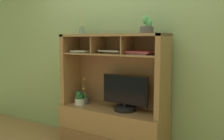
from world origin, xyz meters
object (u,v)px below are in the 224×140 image
(potted_fern, at_px, (80,98))
(magazine_stack_left, at_px, (114,52))
(tv_monitor, at_px, (125,96))
(diffuser_bottle, at_px, (82,31))
(potted_orchid, at_px, (84,101))
(media_console, at_px, (112,116))
(magazine_stack_centre, at_px, (83,51))
(magazine_stack_right, at_px, (141,53))
(potted_succulent, at_px, (147,27))

(potted_fern, relative_size, magazine_stack_left, 0.57)
(tv_monitor, height_order, magazine_stack_left, magazine_stack_left)
(magazine_stack_left, distance_m, diffuser_bottle, 0.53)
(potted_orchid, height_order, magazine_stack_left, magazine_stack_left)
(media_console, height_order, diffuser_bottle, diffuser_bottle)
(magazine_stack_centre, xyz_separation_m, diffuser_bottle, (-0.02, -0.01, 0.27))
(potted_fern, distance_m, magazine_stack_right, 1.08)
(media_console, relative_size, magazine_stack_left, 4.59)
(potted_succulent, bearing_deg, media_console, -179.45)
(media_console, relative_size, potted_succulent, 7.37)
(media_console, xyz_separation_m, magazine_stack_left, (0.01, 0.02, 0.80))
(magazine_stack_right, bearing_deg, tv_monitor, 167.56)
(magazine_stack_left, relative_size, magazine_stack_right, 0.97)
(magazine_stack_right, bearing_deg, potted_fern, -179.59)
(tv_monitor, height_order, potted_succulent, potted_succulent)
(magazine_stack_left, xyz_separation_m, magazine_stack_centre, (-0.45, -0.04, -0.01))
(tv_monitor, xyz_separation_m, magazine_stack_left, (-0.16, 0.01, 0.53))
(potted_orchid, xyz_separation_m, magazine_stack_left, (0.47, 0.02, 0.66))
(potted_fern, height_order, magazine_stack_centre, magazine_stack_centre)
(magazine_stack_right, bearing_deg, magazine_stack_left, 170.71)
(magazine_stack_left, bearing_deg, potted_fern, -172.08)
(magazine_stack_right, bearing_deg, media_console, 174.45)
(diffuser_bottle, bearing_deg, media_console, 3.43)
(media_console, bearing_deg, magazine_stack_right, -5.55)
(media_console, xyz_separation_m, potted_orchid, (-0.45, 0.01, 0.14))
(diffuser_bottle, height_order, potted_succulent, diffuser_bottle)
(tv_monitor, height_order, magazine_stack_right, magazine_stack_right)
(tv_monitor, relative_size, magazine_stack_left, 1.88)
(potted_orchid, xyz_separation_m, potted_succulent, (0.90, -0.00, 0.95))
(magazine_stack_centre, relative_size, magazine_stack_right, 0.93)
(potted_fern, distance_m, magazine_stack_left, 0.80)
(magazine_stack_centre, height_order, diffuser_bottle, diffuser_bottle)
(potted_fern, relative_size, magazine_stack_centre, 0.60)
(magazine_stack_right, bearing_deg, magazine_stack_centre, 178.76)
(tv_monitor, distance_m, magazine_stack_right, 0.58)
(magazine_stack_centre, bearing_deg, tv_monitor, 3.03)
(magazine_stack_left, bearing_deg, magazine_stack_right, -9.29)
(tv_monitor, height_order, potted_orchid, tv_monitor)
(potted_orchid, bearing_deg, magazine_stack_left, 1.92)
(potted_fern, distance_m, diffuser_bottle, 0.89)
(diffuser_bottle, bearing_deg, potted_succulent, 1.99)
(tv_monitor, relative_size, diffuser_bottle, 2.25)
(potted_fern, xyz_separation_m, magazine_stack_left, (0.50, 0.07, 0.63))
(potted_orchid, bearing_deg, magazine_stack_centre, -54.70)
(media_console, bearing_deg, potted_succulent, 0.55)
(potted_orchid, relative_size, potted_succulent, 1.76)
(magazine_stack_centre, relative_size, potted_succulent, 1.53)
(potted_orchid, height_order, magazine_stack_right, magazine_stack_right)
(potted_orchid, relative_size, magazine_stack_left, 1.09)
(potted_succulent, bearing_deg, diffuser_bottle, -178.01)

